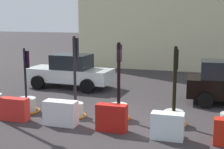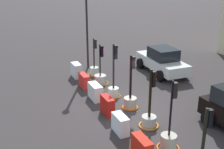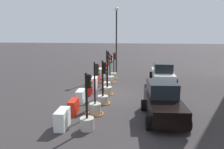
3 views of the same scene
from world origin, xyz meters
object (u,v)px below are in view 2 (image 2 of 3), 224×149
object	(u,v)px
construction_barrier_0	(76,70)
construction_barrier_5	(142,147)
construction_barrier_1	(84,81)
traffic_light_5	(169,138)
traffic_light_4	(149,117)
construction_barrier_3	(107,105)
traffic_light_2	(114,87)
construction_barrier_4	(120,124)
street_lamp_post	(86,9)
car_white_van	(162,61)
traffic_light_0	(94,69)
traffic_light_3	(130,99)
construction_barrier_2	(95,92)
traffic_light_1	(100,78)

from	to	relation	value
construction_barrier_0	construction_barrier_5	size ratio (longest dim) A/B	0.96
construction_barrier_1	traffic_light_5	bearing A→B (deg)	9.08
traffic_light_4	construction_barrier_3	world-z (taller)	traffic_light_4
traffic_light_2	traffic_light_4	distance (m)	3.54
construction_barrier_0	traffic_light_2	bearing A→B (deg)	15.50
traffic_light_4	construction_barrier_1	size ratio (longest dim) A/B	2.52
construction_barrier_1	construction_barrier_4	xyz separation A→B (m)	(5.41, -0.09, -0.00)
traffic_light_2	street_lamp_post	world-z (taller)	street_lamp_post
construction_barrier_5	car_white_van	size ratio (longest dim) A/B	0.24
traffic_light_0	traffic_light_4	size ratio (longest dim) A/B	0.92
traffic_light_3	construction_barrier_5	world-z (taller)	traffic_light_3
traffic_light_2	construction_barrier_2	xyz separation A→B (m)	(-0.08, -1.03, -0.16)
traffic_light_2	construction_barrier_3	size ratio (longest dim) A/B	2.97
traffic_light_0	traffic_light_3	world-z (taller)	traffic_light_3
street_lamp_post	traffic_light_4	bearing A→B (deg)	-0.20
traffic_light_3	car_white_van	size ratio (longest dim) A/B	0.62
traffic_light_0	traffic_light_4	bearing A→B (deg)	0.39
traffic_light_5	construction_barrier_4	xyz separation A→B (m)	(-1.79, -1.24, -0.05)
construction_barrier_3	construction_barrier_4	world-z (taller)	construction_barrier_3
traffic_light_2	traffic_light_3	xyz separation A→B (m)	(1.57, 0.24, -0.10)
construction_barrier_5	traffic_light_5	bearing A→B (deg)	91.72
traffic_light_0	traffic_light_1	distance (m)	1.60
traffic_light_0	construction_barrier_3	size ratio (longest dim) A/B	2.47
traffic_light_1	traffic_light_4	xyz separation A→B (m)	(5.59, 0.22, 0.07)
traffic_light_3	construction_barrier_2	world-z (taller)	traffic_light_3
traffic_light_0	traffic_light_5	xyz separation A→B (m)	(8.98, -0.10, 0.03)
traffic_light_2	construction_barrier_3	xyz separation A→B (m)	(1.74, -1.05, -0.14)
traffic_light_5	traffic_light_1	bearing A→B (deg)	-179.46
traffic_light_3	construction_barrier_2	xyz separation A→B (m)	(-1.65, -1.26, -0.06)
traffic_light_5	construction_barrier_1	distance (m)	7.29
construction_barrier_5	car_white_van	distance (m)	9.50
traffic_light_1	traffic_light_2	bearing A→B (deg)	0.17
traffic_light_5	traffic_light_2	bearing A→B (deg)	-179.32
traffic_light_5	street_lamp_post	bearing A→B (deg)	179.01
traffic_light_1	traffic_light_5	size ratio (longest dim) A/B	0.87
traffic_light_2	car_white_van	bearing A→B (deg)	117.69
construction_barrier_4	car_white_van	bearing A→B (deg)	136.21
construction_barrier_0	car_white_van	world-z (taller)	car_white_van
traffic_light_2	traffic_light_4	size ratio (longest dim) A/B	1.11
traffic_light_4	traffic_light_3	bearing A→B (deg)	179.34
traffic_light_2	traffic_light_3	bearing A→B (deg)	8.59
traffic_light_3	construction_barrier_3	bearing A→B (deg)	-82.57
traffic_light_5	construction_barrier_5	bearing A→B (deg)	-88.28
traffic_light_0	traffic_light_2	distance (m)	3.66
traffic_light_2	traffic_light_4	world-z (taller)	traffic_light_2
traffic_light_5	construction_barrier_5	distance (m)	1.18
traffic_light_1	traffic_light_3	distance (m)	3.65
car_white_van	traffic_light_1	bearing A→B (deg)	-86.58
traffic_light_1	traffic_light_4	world-z (taller)	traffic_light_4
traffic_light_1	traffic_light_5	world-z (taller)	traffic_light_5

